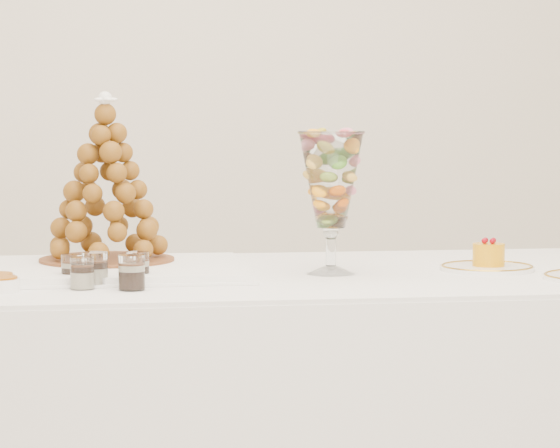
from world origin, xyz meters
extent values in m
cube|color=white|center=(0.00, 2.00, 1.40)|extent=(4.50, 0.04, 2.80)
cube|color=white|center=(0.00, 0.29, 0.83)|extent=(2.22, 0.97, 0.01)
cube|color=white|center=(-0.34, 0.35, 0.84)|extent=(0.65, 0.51, 0.02)
cylinder|color=white|center=(0.17, 0.26, 0.84)|extent=(0.12, 0.12, 0.02)
cylinder|color=white|center=(0.17, 0.26, 0.89)|extent=(0.02, 0.02, 0.08)
sphere|color=white|center=(0.17, 0.26, 0.93)|extent=(0.04, 0.04, 0.04)
cylinder|color=white|center=(0.55, 0.25, 0.84)|extent=(0.22, 0.22, 0.01)
cylinder|color=white|center=(-0.42, 0.20, 0.86)|extent=(0.06, 0.06, 0.06)
cylinder|color=white|center=(-0.38, 0.13, 0.87)|extent=(0.06, 0.06, 0.07)
cylinder|color=white|center=(-0.28, 0.18, 0.87)|extent=(0.05, 0.05, 0.07)
cylinder|color=white|center=(-0.41, 0.09, 0.87)|extent=(0.07, 0.07, 0.07)
cylinder|color=white|center=(-0.30, 0.06, 0.87)|extent=(0.06, 0.06, 0.08)
cylinder|color=brown|center=(-0.33, 0.44, 0.86)|extent=(0.32, 0.32, 0.01)
cone|color=brown|center=(-0.33, 0.44, 1.05)|extent=(0.33, 0.33, 0.39)
sphere|color=white|center=(-0.33, 0.44, 1.24)|extent=(0.04, 0.04, 0.04)
cylinder|color=orange|center=(0.56, 0.25, 0.87)|extent=(0.08, 0.08, 0.05)
sphere|color=maroon|center=(0.57, 0.26, 0.90)|extent=(0.01, 0.01, 0.01)
sphere|color=maroon|center=(0.55, 0.27, 0.90)|extent=(0.01, 0.01, 0.01)
sphere|color=maroon|center=(0.55, 0.25, 0.90)|extent=(0.01, 0.01, 0.01)
sphere|color=maroon|center=(0.56, 0.24, 0.90)|extent=(0.01, 0.01, 0.01)
camera|label=1|loc=(-0.51, -2.73, 1.22)|focal=85.00mm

